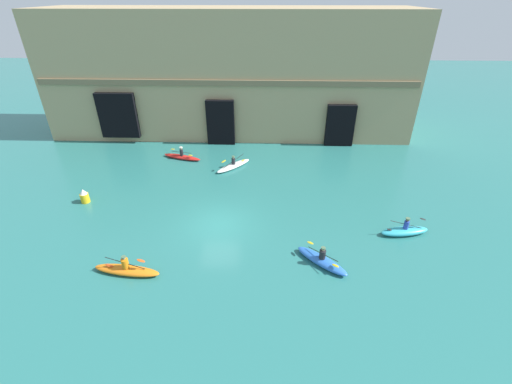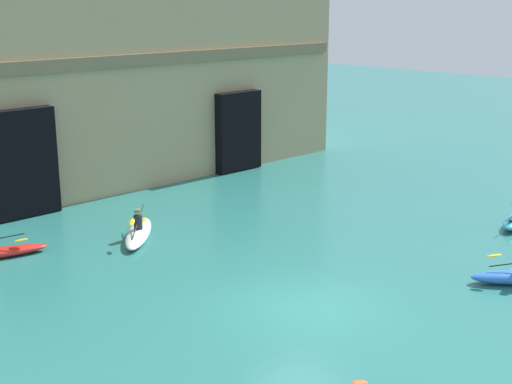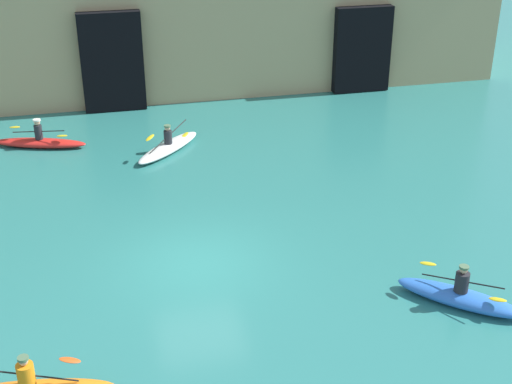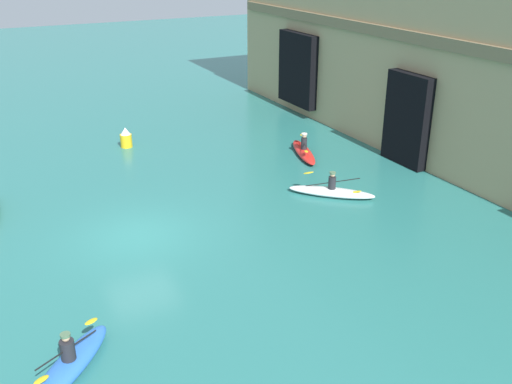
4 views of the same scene
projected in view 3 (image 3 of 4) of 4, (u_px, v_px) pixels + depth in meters
ground_plane at (197, 263)px, 19.53m from camera, size 120.00×120.00×0.00m
kayak_red at (40, 142)px, 26.88m from camera, size 3.58×1.73×1.11m
kayak_blue at (460, 296)px, 17.68m from camera, size 2.85×2.72×1.12m
kayak_white at (168, 146)px, 26.50m from camera, size 2.97×3.11×1.04m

